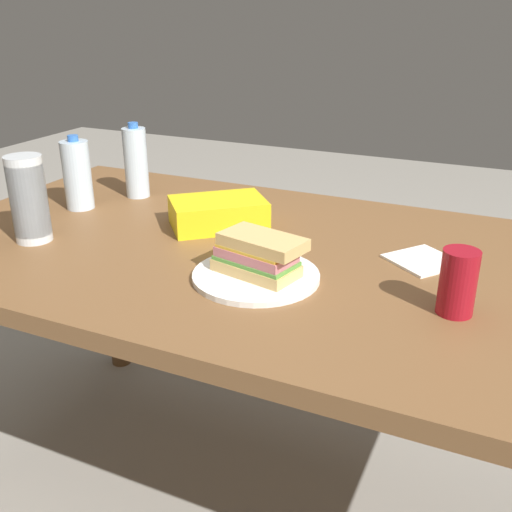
% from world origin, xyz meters
% --- Properties ---
extents(ground_plane, '(8.00, 8.00, 0.00)m').
position_xyz_m(ground_plane, '(0.00, 0.00, 0.00)').
color(ground_plane, gray).
extents(dining_table, '(1.74, 0.92, 0.73)m').
position_xyz_m(dining_table, '(0.00, 0.00, 0.65)').
color(dining_table, brown).
rests_on(dining_table, ground_plane).
extents(paper_plate, '(0.26, 0.26, 0.01)m').
position_xyz_m(paper_plate, '(0.01, -0.15, 0.74)').
color(paper_plate, white).
rests_on(paper_plate, dining_table).
extents(sandwich, '(0.20, 0.13, 0.08)m').
position_xyz_m(sandwich, '(0.02, -0.15, 0.78)').
color(sandwich, '#DBB26B').
rests_on(sandwich, paper_plate).
extents(soda_can_red, '(0.07, 0.07, 0.12)m').
position_xyz_m(soda_can_red, '(0.40, -0.13, 0.79)').
color(soda_can_red, maroon).
rests_on(soda_can_red, dining_table).
extents(chip_bag, '(0.27, 0.26, 0.07)m').
position_xyz_m(chip_bag, '(-0.20, 0.10, 0.77)').
color(chip_bag, yellow).
rests_on(chip_bag, dining_table).
extents(water_bottle_tall, '(0.07, 0.07, 0.20)m').
position_xyz_m(water_bottle_tall, '(-0.62, 0.07, 0.82)').
color(water_bottle_tall, silver).
rests_on(water_bottle_tall, dining_table).
extents(plastic_cup_stack, '(0.08, 0.08, 0.20)m').
position_xyz_m(plastic_cup_stack, '(-0.55, -0.17, 0.83)').
color(plastic_cup_stack, silver).
rests_on(plastic_cup_stack, dining_table).
extents(water_bottle_spare, '(0.07, 0.07, 0.21)m').
position_xyz_m(water_bottle_spare, '(-0.54, 0.22, 0.83)').
color(water_bottle_spare, silver).
rests_on(water_bottle_spare, dining_table).
extents(paper_napkin, '(0.18, 0.18, 0.01)m').
position_xyz_m(paper_napkin, '(0.31, 0.08, 0.73)').
color(paper_napkin, white).
rests_on(paper_napkin, dining_table).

